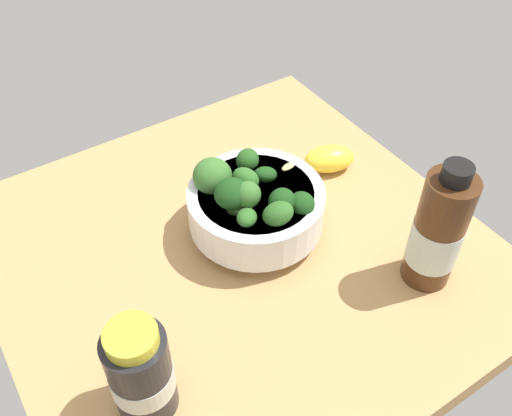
% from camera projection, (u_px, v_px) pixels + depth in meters
% --- Properties ---
extents(ground_plane, '(0.59, 0.59, 0.04)m').
position_uv_depth(ground_plane, '(239.00, 256.00, 0.73)').
color(ground_plane, tan).
extents(bowl_of_broccoli, '(0.17, 0.17, 0.11)m').
position_uv_depth(bowl_of_broccoli, '(254.00, 204.00, 0.71)').
color(bowl_of_broccoli, white).
rests_on(bowl_of_broccoli, ground_plane).
extents(lemon_wedge, '(0.08, 0.07, 0.04)m').
position_uv_depth(lemon_wedge, '(329.00, 159.00, 0.81)').
color(lemon_wedge, yellow).
rests_on(lemon_wedge, ground_plane).
extents(bottle_tall, '(0.06, 0.06, 0.12)m').
position_uv_depth(bottle_tall, '(141.00, 373.00, 0.53)').
color(bottle_tall, black).
rests_on(bottle_tall, ground_plane).
extents(bottle_short, '(0.06, 0.06, 0.17)m').
position_uv_depth(bottle_short, '(438.00, 233.00, 0.64)').
color(bottle_short, '#472814').
rests_on(bottle_short, ground_plane).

